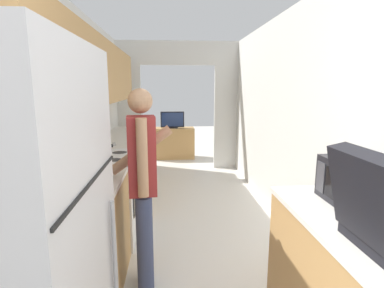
{
  "coord_description": "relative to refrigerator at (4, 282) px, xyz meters",
  "views": [
    {
      "loc": [
        -0.17,
        -0.55,
        1.63
      ],
      "look_at": [
        0.06,
        2.53,
        1.05
      ],
      "focal_mm": 28.0,
      "sensor_mm": 36.0,
      "label": 1
    }
  ],
  "objects": [
    {
      "name": "wall_far_with_doorway",
      "position": [
        0.82,
        4.85,
        0.52
      ],
      "size": [
        2.74,
        0.06,
        2.5
      ],
      "color": "silver",
      "rests_on": "ground_plane"
    },
    {
      "name": "wall_right",
      "position": [
        2.02,
        1.54,
        0.35
      ],
      "size": [
        0.06,
        7.76,
        2.5
      ],
      "color": "silver",
      "rests_on": "ground_plane"
    },
    {
      "name": "wall_left",
      "position": [
        -0.3,
        1.96,
        0.6
      ],
      "size": [
        0.38,
        7.76,
        2.5
      ],
      "color": "silver",
      "rests_on": "ground_plane"
    },
    {
      "name": "microwave",
      "position": [
        1.8,
        0.58,
        0.15
      ],
      "size": [
        0.34,
        0.48,
        0.28
      ],
      "color": "black",
      "rests_on": "counter_right"
    },
    {
      "name": "range_oven",
      "position": [
        -0.05,
        2.07,
        -0.44
      ],
      "size": [
        0.66,
        0.8,
        1.05
      ],
      "color": "white",
      "rests_on": "ground_plane"
    },
    {
      "name": "person",
      "position": [
        0.43,
        1.18,
        -0.03
      ],
      "size": [
        0.53,
        0.4,
        1.63
      ],
      "rotation": [
        0.0,
        0.0,
        1.69
      ],
      "color": "#384266",
      "rests_on": "ground_plane"
    },
    {
      "name": "counter_left",
      "position": [
        -0.05,
        2.57,
        -0.44
      ],
      "size": [
        0.62,
        4.12,
        0.91
      ],
      "color": "#B2844C",
      "rests_on": "ground_plane"
    },
    {
      "name": "television",
      "position": [
        0.71,
        5.73,
        -0.0
      ],
      "size": [
        0.53,
        0.16,
        0.38
      ],
      "color": "black",
      "rests_on": "tv_cabinet"
    },
    {
      "name": "refrigerator",
      "position": [
        0.0,
        0.0,
        0.0
      ],
      "size": [
        0.74,
        0.81,
        1.8
      ],
      "color": "#B7B7BC",
      "rests_on": "ground_plane"
    },
    {
      "name": "knife",
      "position": [
        -0.07,
        2.67,
        0.02
      ],
      "size": [
        0.09,
        0.34,
        0.02
      ],
      "rotation": [
        0.0,
        0.0,
        0.24
      ],
      "color": "#B7B7BC",
      "rests_on": "counter_left"
    },
    {
      "name": "tv_cabinet",
      "position": [
        0.71,
        5.77,
        -0.54
      ],
      "size": [
        0.99,
        0.42,
        0.71
      ],
      "color": "#B2844C",
      "rests_on": "ground_plane"
    }
  ]
}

